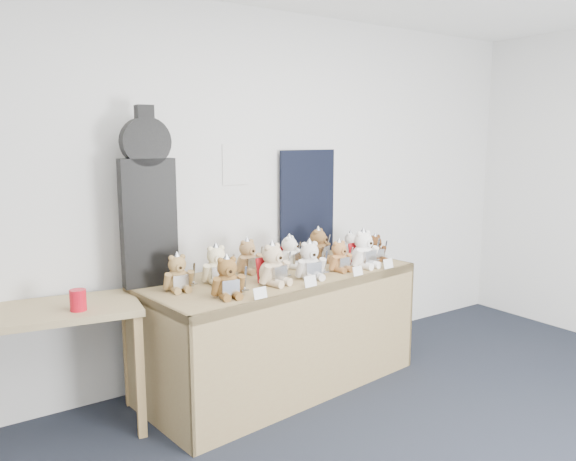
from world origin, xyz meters
TOP-DOWN VIEW (x-y plane):
  - room_shell at (0.06, 2.49)m, footprint 6.00×6.00m
  - display_table at (0.17, 1.96)m, footprint 2.05×1.04m
  - side_table at (-1.32, 2.20)m, footprint 1.03×0.68m
  - guitar_case at (-0.70, 2.27)m, footprint 0.35×0.12m
  - navy_board at (0.75, 2.49)m, footprint 0.63×0.08m
  - red_cup at (-1.21, 2.07)m, footprint 0.09×0.09m
  - teddy_front_far_left at (-0.42, 1.74)m, footprint 0.23×0.20m
  - teddy_front_left at (-0.03, 1.84)m, footprint 0.26×0.23m
  - teddy_front_centre at (0.25, 1.82)m, footprint 0.24×0.21m
  - teddy_front_right at (0.56, 1.88)m, footprint 0.21×0.17m
  - teddy_front_far_right at (0.78, 1.88)m, footprint 0.26×0.22m
  - teddy_front_end at (1.00, 1.98)m, footprint 0.19×0.15m
  - teddy_back_left at (-0.32, 2.08)m, footprint 0.23×0.20m
  - teddy_back_centre_left at (-0.01, 2.21)m, footprint 0.23×0.20m
  - teddy_back_centre_right at (0.33, 2.17)m, footprint 0.22×0.22m
  - teddy_back_right at (0.63, 2.21)m, footprint 0.24×0.24m
  - teddy_back_end at (0.95, 2.22)m, footprint 0.19×0.17m
  - teddy_back_far_left at (-0.61, 2.04)m, footprint 0.21×0.18m
  - entry_card_a at (-0.28, 1.60)m, footprint 0.10×0.03m
  - entry_card_b at (0.12, 1.64)m, footprint 0.10×0.03m
  - entry_card_c at (0.57, 1.69)m, footprint 0.09×0.03m
  - entry_card_d at (0.90, 1.73)m, footprint 0.10×0.03m

SIDE VIEW (x-z plane):
  - display_table at x=0.17m, z-range 0.24..1.06m
  - side_table at x=-1.32m, z-range 0.27..1.06m
  - red_cup at x=-1.21m, z-range 0.79..0.92m
  - entry_card_c at x=0.57m, z-range 0.82..0.89m
  - entry_card_a at x=-0.28m, z-range 0.82..0.89m
  - entry_card_d at x=0.90m, z-range 0.82..0.89m
  - entry_card_b at x=0.12m, z-range 0.82..0.89m
  - teddy_back_end at x=0.95m, z-range 0.80..1.02m
  - teddy_front_end at x=1.00m, z-range 0.80..1.03m
  - teddy_front_right at x=0.56m, z-range 0.80..1.05m
  - teddy_back_far_left at x=-0.61m, z-range 0.79..1.06m
  - teddy_back_centre_right at x=0.33m, z-range 0.79..1.06m
  - teddy_back_centre_left at x=-0.01m, z-range 0.79..1.06m
  - teddy_front_far_left at x=-0.42m, z-range 0.79..1.07m
  - teddy_back_left at x=-0.32m, z-range 0.79..1.08m
  - teddy_back_right at x=0.63m, z-range 0.79..1.08m
  - teddy_front_centre at x=0.25m, z-range 0.79..1.08m
  - teddy_front_left at x=-0.03m, z-range 0.79..1.10m
  - teddy_front_far_right at x=0.78m, z-range 0.79..1.10m
  - navy_board at x=0.75m, z-range 0.82..1.67m
  - guitar_case at x=-0.70m, z-range 0.81..1.95m
  - room_shell at x=0.06m, z-range -1.43..4.57m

